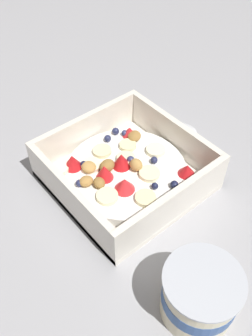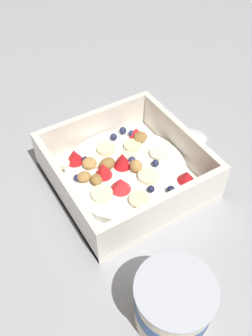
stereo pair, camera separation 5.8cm
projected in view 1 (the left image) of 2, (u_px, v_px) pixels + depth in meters
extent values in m
plane|color=#9E9EA3|center=(118.00, 186.00, 0.59)|extent=(2.40, 2.40, 0.00)
cube|color=white|center=(126.00, 179.00, 0.60)|extent=(0.22, 0.22, 0.01)
cube|color=white|center=(87.00, 132.00, 0.63)|extent=(0.22, 0.01, 0.07)
cube|color=white|center=(173.00, 207.00, 0.52)|extent=(0.22, 0.01, 0.07)
cube|color=white|center=(173.00, 137.00, 0.62)|extent=(0.01, 0.20, 0.07)
cube|color=white|center=(70.00, 199.00, 0.53)|extent=(0.01, 0.20, 0.07)
cylinder|color=white|center=(126.00, 173.00, 0.59)|extent=(0.19, 0.19, 0.02)
cylinder|color=#F7EFC6|center=(155.00, 150.00, 0.61)|extent=(0.04, 0.04, 0.01)
cylinder|color=beige|center=(128.00, 146.00, 0.61)|extent=(0.04, 0.04, 0.01)
cylinder|color=beige|center=(102.00, 151.00, 0.60)|extent=(0.04, 0.04, 0.01)
cylinder|color=#F4EAB7|center=(126.00, 158.00, 0.59)|extent=(0.04, 0.04, 0.01)
cylinder|color=beige|center=(144.00, 199.00, 0.54)|extent=(0.04, 0.04, 0.01)
cylinder|color=#F7EFC6|center=(91.00, 165.00, 0.58)|extent=(0.04, 0.04, 0.01)
cylinder|color=#F4EAB7|center=(107.00, 197.00, 0.54)|extent=(0.04, 0.04, 0.01)
cylinder|color=#F4EAB7|center=(149.00, 174.00, 0.57)|extent=(0.04, 0.04, 0.01)
cylinder|color=#F7EFC6|center=(60.00, 169.00, 0.58)|extent=(0.04, 0.04, 0.01)
cone|color=red|center=(72.00, 161.00, 0.58)|extent=(0.03, 0.03, 0.02)
cone|color=red|center=(104.00, 172.00, 0.56)|extent=(0.03, 0.03, 0.03)
cone|color=red|center=(187.00, 170.00, 0.57)|extent=(0.04, 0.04, 0.02)
cone|color=red|center=(124.00, 184.00, 0.55)|extent=(0.04, 0.04, 0.02)
cone|color=red|center=(121.00, 160.00, 0.58)|extent=(0.04, 0.04, 0.03)
cone|color=red|center=(129.00, 132.00, 0.63)|extent=(0.03, 0.03, 0.02)
sphere|color=navy|center=(125.00, 133.00, 0.63)|extent=(0.01, 0.01, 0.01)
sphere|color=#23284C|center=(79.00, 183.00, 0.55)|extent=(0.01, 0.01, 0.01)
sphere|color=#23284C|center=(137.00, 135.00, 0.63)|extent=(0.01, 0.01, 0.01)
sphere|color=#23284C|center=(154.00, 160.00, 0.59)|extent=(0.01, 0.01, 0.01)
sphere|color=#191E3D|center=(174.00, 185.00, 0.55)|extent=(0.01, 0.01, 0.01)
sphere|color=#23284C|center=(116.00, 131.00, 0.63)|extent=(0.01, 0.01, 0.01)
sphere|color=#23284C|center=(108.00, 138.00, 0.62)|extent=(0.01, 0.01, 0.01)
sphere|color=#191E3D|center=(155.00, 186.00, 0.55)|extent=(0.01, 0.01, 0.01)
sphere|color=#191E3D|center=(84.00, 164.00, 0.58)|extent=(0.01, 0.01, 0.01)
sphere|color=navy|center=(131.00, 160.00, 0.59)|extent=(0.01, 0.01, 0.01)
ellipsoid|color=olive|center=(101.00, 184.00, 0.55)|extent=(0.02, 0.02, 0.01)
ellipsoid|color=olive|center=(107.00, 166.00, 0.57)|extent=(0.03, 0.02, 0.02)
ellipsoid|color=#AD7F42|center=(86.00, 181.00, 0.55)|extent=(0.03, 0.02, 0.02)
ellipsoid|color=tan|center=(89.00, 167.00, 0.58)|extent=(0.02, 0.02, 0.01)
ellipsoid|color=tan|center=(136.00, 165.00, 0.57)|extent=(0.02, 0.02, 0.02)
ellipsoid|color=olive|center=(134.00, 136.00, 0.62)|extent=(0.03, 0.03, 0.01)
ellipsoid|color=silver|center=(185.00, 128.00, 0.68)|extent=(0.04, 0.05, 0.01)
cylinder|color=silver|center=(148.00, 109.00, 0.72)|extent=(0.03, 0.12, 0.01)
cylinder|color=beige|center=(199.00, 295.00, 0.43)|extent=(0.09, 0.09, 0.07)
cylinder|color=#2D5193|center=(200.00, 294.00, 0.43)|extent=(0.09, 0.09, 0.02)
cylinder|color=#B7BCC6|center=(204.00, 280.00, 0.40)|extent=(0.09, 0.09, 0.00)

